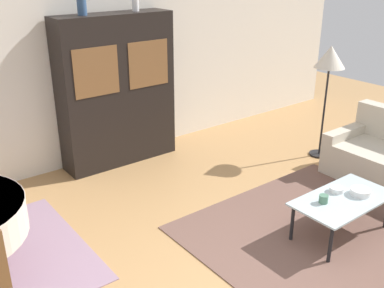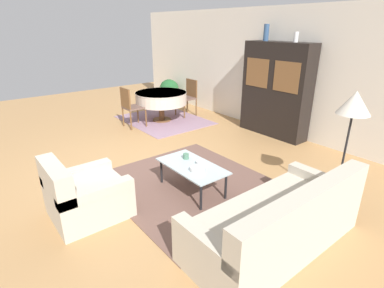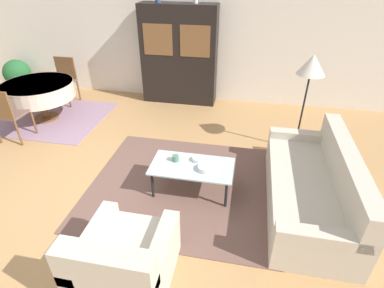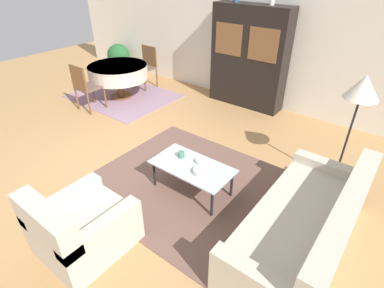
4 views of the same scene
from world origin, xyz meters
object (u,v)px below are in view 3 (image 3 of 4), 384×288
bowl_small (198,159)px  coffee_table (192,168)px  dining_table (39,91)px  potted_plant (17,74)px  dining_chair_far (64,78)px  dining_chair_near (7,112)px  couch (313,188)px  bowl (206,168)px  armchair (125,263)px  display_cabinet (179,56)px  floor_lamp (311,69)px  cup (175,158)px

bowl_small → coffee_table: bearing=-113.1°
dining_table → potted_plant: 1.93m
dining_chair_far → dining_table: bearing=90.0°
dining_chair_near → dining_chair_far: same height
couch → dining_table: size_ratio=1.62×
bowl → dining_chair_far: bearing=144.1°
armchair → bowl_small: 1.65m
dining_chair_far → display_cabinet: bearing=-167.3°
floor_lamp → bowl_small: floor_lamp is taller
display_cabinet → floor_lamp: (2.34, -1.59, 0.35)m
coffee_table → potted_plant: size_ratio=1.45×
couch → dining_table: couch is taller
couch → armchair: size_ratio=2.31×
display_cabinet → potted_plant: size_ratio=2.69×
display_cabinet → bowl_small: size_ratio=13.92×
couch → dining_chair_near: dining_chair_near is taller
armchair → floor_lamp: (1.83, 2.86, 1.06)m
display_cabinet → potted_plant: (-3.87, -0.17, -0.59)m
display_cabinet → couch: bearing=-51.5°
dining_table → potted_plant: size_ratio=1.74×
dining_table → floor_lamp: bearing=-2.3°
coffee_table → dining_chair_near: bearing=167.6°
coffee_table → cup: 0.26m
couch → floor_lamp: (-0.04, 1.40, 1.06)m
bowl_small → potted_plant: (-4.79, 2.69, -0.04)m
display_cabinet → dining_table: bearing=-149.7°
armchair → potted_plant: size_ratio=1.22×
coffee_table → dining_chair_far: size_ratio=1.13×
cup → potted_plant: bearing=148.6°
display_cabinet → dining_chair_near: 3.34m
dining_chair_near → dining_chair_far: (0.00, 1.73, 0.00)m
potted_plant → couch: bearing=-24.3°
bowl_small → dining_chair_near: bearing=169.9°
armchair → cup: bearing=85.8°
cup → bowl: (0.43, -0.13, -0.01)m
coffee_table → dining_chair_near: dining_chair_near is taller
dining_chair_near → floor_lamp: floor_lamp is taller
bowl → coffee_table: bearing=163.5°
floor_lamp → dining_chair_far: bearing=167.5°
dining_chair_far → potted_plant: (-1.47, 0.37, -0.14)m
couch → bowl_small: couch is taller
dining_table → cup: (3.03, -1.51, -0.13)m
display_cabinet → bowl_small: (0.92, -2.86, -0.56)m
floor_lamp → bowl: bearing=-131.5°
display_cabinet → bowl: bearing=-70.9°
dining_chair_far → coffee_table: bearing=143.2°
dining_table → bowl: 3.83m
armchair → dining_chair_far: dining_chair_far is taller
cup → bowl_small: 0.30m
coffee_table → armchair: bearing=-103.4°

